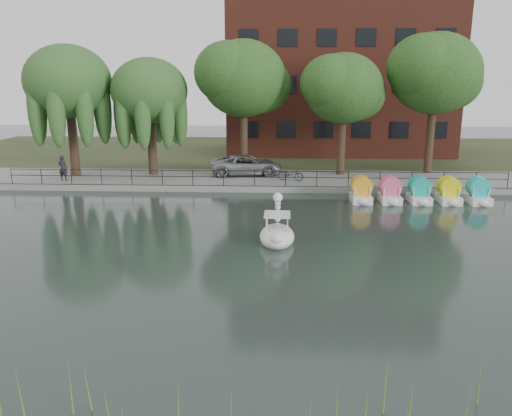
# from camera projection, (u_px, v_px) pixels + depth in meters

# --- Properties ---
(ground_plane) EXTENTS (120.00, 120.00, 0.00)m
(ground_plane) POSITION_uv_depth(u_px,v_px,m) (239.00, 266.00, 19.47)
(ground_plane) COLOR #34413F
(promenade) EXTENTS (40.00, 6.00, 0.40)m
(promenade) POSITION_uv_depth(u_px,v_px,m) (256.00, 180.00, 34.89)
(promenade) COLOR gray
(promenade) RESTS_ON ground_plane
(kerb) EXTENTS (40.00, 0.25, 0.40)m
(kerb) POSITION_uv_depth(u_px,v_px,m) (254.00, 189.00, 32.04)
(kerb) COLOR gray
(kerb) RESTS_ON ground_plane
(land_strip) EXTENTS (60.00, 22.00, 0.36)m
(land_strip) POSITION_uv_depth(u_px,v_px,m) (263.00, 152.00, 48.44)
(land_strip) COLOR #47512D
(land_strip) RESTS_ON ground_plane
(railing) EXTENTS (32.00, 0.05, 1.00)m
(railing) POSITION_uv_depth(u_px,v_px,m) (254.00, 174.00, 32.00)
(railing) COLOR black
(railing) RESTS_ON promenade
(apartment_building) EXTENTS (20.00, 10.07, 18.00)m
(apartment_building) POSITION_uv_depth(u_px,v_px,m) (339.00, 53.00, 45.81)
(apartment_building) COLOR #4C1E16
(apartment_building) RESTS_ON land_strip
(willow_left) EXTENTS (5.88, 5.88, 9.01)m
(willow_left) POSITION_uv_depth(u_px,v_px,m) (68.00, 82.00, 34.25)
(willow_left) COLOR #473323
(willow_left) RESTS_ON promenade
(willow_mid) EXTENTS (5.32, 5.32, 8.15)m
(willow_mid) POSITION_uv_depth(u_px,v_px,m) (149.00, 91.00, 34.66)
(willow_mid) COLOR #473323
(willow_mid) RESTS_ON promenade
(broadleaf_center) EXTENTS (6.00, 6.00, 9.25)m
(broadleaf_center) POSITION_uv_depth(u_px,v_px,m) (243.00, 79.00, 35.15)
(broadleaf_center) COLOR #473323
(broadleaf_center) RESTS_ON promenade
(broadleaf_right) EXTENTS (5.40, 5.40, 8.32)m
(broadleaf_right) POSITION_uv_depth(u_px,v_px,m) (344.00, 89.00, 34.54)
(broadleaf_right) COLOR #473323
(broadleaf_right) RESTS_ON promenade
(broadleaf_far) EXTENTS (6.30, 6.30, 9.71)m
(broadleaf_far) POSITION_uv_depth(u_px,v_px,m) (436.00, 74.00, 34.98)
(broadleaf_far) COLOR #473323
(broadleaf_far) RESTS_ON promenade
(minivan) EXTENTS (3.47, 6.22, 1.65)m
(minivan) POSITION_uv_depth(u_px,v_px,m) (247.00, 163.00, 35.57)
(minivan) COLOR gray
(minivan) RESTS_ON promenade
(bicycle) EXTENTS (1.04, 1.82, 1.00)m
(bicycle) POSITION_uv_depth(u_px,v_px,m) (291.00, 173.00, 33.63)
(bicycle) COLOR gray
(bicycle) RESTS_ON promenade
(pedestrian) EXTENTS (0.75, 0.55, 1.98)m
(pedestrian) POSITION_uv_depth(u_px,v_px,m) (63.00, 166.00, 33.48)
(pedestrian) COLOR black
(pedestrian) RESTS_ON promenade
(swan_boat) EXTENTS (1.59, 2.58, 2.09)m
(swan_boat) POSITION_uv_depth(u_px,v_px,m) (277.00, 232.00, 22.20)
(swan_boat) COLOR white
(swan_boat) RESTS_ON ground_plane
(pedal_boat_row) EXTENTS (7.95, 1.70, 1.40)m
(pedal_boat_row) POSITION_uv_depth(u_px,v_px,m) (419.00, 192.00, 29.31)
(pedal_boat_row) COLOR white
(pedal_boat_row) RESTS_ON ground_plane
(reed_bank) EXTENTS (24.00, 2.40, 1.20)m
(reed_bank) POSITION_uv_depth(u_px,v_px,m) (301.00, 410.00, 10.05)
(reed_bank) COLOR #669938
(reed_bank) RESTS_ON ground_plane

